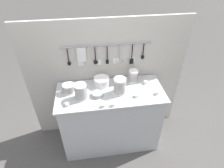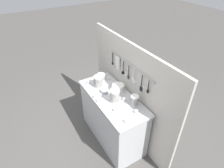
{
  "view_description": "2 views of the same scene",
  "coord_description": "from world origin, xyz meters",
  "px_view_note": "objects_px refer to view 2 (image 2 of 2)",
  "views": [
    {
      "loc": [
        -0.23,
        -1.75,
        2.4
      ],
      "look_at": [
        0.02,
        -0.02,
        1.06
      ],
      "focal_mm": 30.0,
      "sensor_mm": 36.0,
      "label": 1
    },
    {
      "loc": [
        1.93,
        -1.15,
        2.78
      ],
      "look_at": [
        -0.05,
        0.02,
        1.14
      ],
      "focal_mm": 30.0,
      "sensor_mm": 36.0,
      "label": 2
    }
  ],
  "objects_px": {
    "cup_back_left": "(97,76)",
    "cup_edge_far": "(126,121)",
    "cup_mid_row": "(115,110)",
    "cup_front_right": "(98,101)",
    "cup_centre": "(88,82)",
    "plate_stack": "(118,88)",
    "cup_back_right": "(124,99)",
    "bowl_stack_tall_left": "(134,100)",
    "bowl_stack_back_corner": "(98,81)",
    "cup_beside_plates": "(95,97)",
    "bowl_stack_short_front": "(101,77)",
    "steel_mixing_bowl": "(105,91)",
    "cup_edge_near": "(136,112)",
    "bowl_stack_nested_right": "(115,96)",
    "cup_by_caddy": "(109,79)"
  },
  "relations": [
    {
      "from": "cup_front_right",
      "to": "cup_back_right",
      "type": "relative_size",
      "value": 1.0
    },
    {
      "from": "bowl_stack_tall_left",
      "to": "bowl_stack_back_corner",
      "type": "bearing_deg",
      "value": -160.24
    },
    {
      "from": "cup_centre",
      "to": "plate_stack",
      "type": "bearing_deg",
      "value": 37.77
    },
    {
      "from": "cup_front_right",
      "to": "cup_centre",
      "type": "bearing_deg",
      "value": 171.37
    },
    {
      "from": "cup_edge_far",
      "to": "cup_beside_plates",
      "type": "bearing_deg",
      "value": -169.19
    },
    {
      "from": "cup_back_left",
      "to": "cup_edge_far",
      "type": "distance_m",
      "value": 1.18
    },
    {
      "from": "steel_mixing_bowl",
      "to": "cup_back_right",
      "type": "xyz_separation_m",
      "value": [
        0.33,
        0.15,
        -0.0
      ]
    },
    {
      "from": "plate_stack",
      "to": "cup_beside_plates",
      "type": "distance_m",
      "value": 0.41
    },
    {
      "from": "cup_front_right",
      "to": "cup_back_right",
      "type": "distance_m",
      "value": 0.39
    },
    {
      "from": "cup_mid_row",
      "to": "cup_back_left",
      "type": "xyz_separation_m",
      "value": [
        -0.91,
        0.19,
        0.0
      ]
    },
    {
      "from": "steel_mixing_bowl",
      "to": "cup_edge_far",
      "type": "height_order",
      "value": "steel_mixing_bowl"
    },
    {
      "from": "cup_edge_near",
      "to": "cup_centre",
      "type": "distance_m",
      "value": 1.02
    },
    {
      "from": "steel_mixing_bowl",
      "to": "cup_back_right",
      "type": "relative_size",
      "value": 2.79
    },
    {
      "from": "steel_mixing_bowl",
      "to": "cup_beside_plates",
      "type": "height_order",
      "value": "steel_mixing_bowl"
    },
    {
      "from": "bowl_stack_nested_right",
      "to": "cup_mid_row",
      "type": "xyz_separation_m",
      "value": [
        0.19,
        -0.1,
        -0.08
      ]
    },
    {
      "from": "bowl_stack_tall_left",
      "to": "bowl_stack_back_corner",
      "type": "distance_m",
      "value": 0.72
    },
    {
      "from": "cup_edge_near",
      "to": "cup_back_left",
      "type": "bearing_deg",
      "value": -177.43
    },
    {
      "from": "cup_back_left",
      "to": "cup_centre",
      "type": "xyz_separation_m",
      "value": [
        0.1,
        -0.22,
        0.0
      ]
    },
    {
      "from": "steel_mixing_bowl",
      "to": "cup_by_caddy",
      "type": "relative_size",
      "value": 2.79
    },
    {
      "from": "cup_centre",
      "to": "steel_mixing_bowl",
      "type": "bearing_deg",
      "value": 19.29
    },
    {
      "from": "cup_back_left",
      "to": "bowl_stack_tall_left",
      "type": "bearing_deg",
      "value": 7.55
    },
    {
      "from": "steel_mixing_bowl",
      "to": "cup_edge_far",
      "type": "relative_size",
      "value": 2.79
    },
    {
      "from": "cup_mid_row",
      "to": "cup_back_left",
      "type": "distance_m",
      "value": 0.93
    },
    {
      "from": "cup_mid_row",
      "to": "cup_edge_far",
      "type": "xyz_separation_m",
      "value": [
        0.26,
        0.01,
        0.0
      ]
    },
    {
      "from": "bowl_stack_nested_right",
      "to": "cup_edge_far",
      "type": "xyz_separation_m",
      "value": [
        0.44,
        -0.09,
        -0.08
      ]
    },
    {
      "from": "steel_mixing_bowl",
      "to": "cup_mid_row",
      "type": "bearing_deg",
      "value": -10.62
    },
    {
      "from": "cup_by_caddy",
      "to": "cup_back_right",
      "type": "height_order",
      "value": "same"
    },
    {
      "from": "bowl_stack_tall_left",
      "to": "cup_edge_near",
      "type": "relative_size",
      "value": 3.37
    },
    {
      "from": "cup_beside_plates",
      "to": "bowl_stack_nested_right",
      "type": "bearing_deg",
      "value": 44.14
    },
    {
      "from": "cup_back_right",
      "to": "cup_back_left",
      "type": "bearing_deg",
      "value": -176.36
    },
    {
      "from": "bowl_stack_tall_left",
      "to": "cup_mid_row",
      "type": "height_order",
      "value": "bowl_stack_tall_left"
    },
    {
      "from": "cup_by_caddy",
      "to": "cup_centre",
      "type": "xyz_separation_m",
      "value": [
        -0.08,
        -0.36,
        0.0
      ]
    },
    {
      "from": "bowl_stack_tall_left",
      "to": "cup_back_right",
      "type": "relative_size",
      "value": 3.37
    },
    {
      "from": "cup_front_right",
      "to": "cup_edge_far",
      "type": "bearing_deg",
      "value": 12.86
    },
    {
      "from": "cup_centre",
      "to": "cup_front_right",
      "type": "bearing_deg",
      "value": -8.63
    },
    {
      "from": "bowl_stack_nested_right",
      "to": "plate_stack",
      "type": "bearing_deg",
      "value": 136.87
    },
    {
      "from": "cup_mid_row",
      "to": "cup_edge_far",
      "type": "bearing_deg",
      "value": 3.09
    },
    {
      "from": "bowl_stack_short_front",
      "to": "cup_beside_plates",
      "type": "height_order",
      "value": "bowl_stack_short_front"
    },
    {
      "from": "cup_by_caddy",
      "to": "cup_edge_far",
      "type": "distance_m",
      "value": 1.03
    },
    {
      "from": "bowl_stack_tall_left",
      "to": "cup_beside_plates",
      "type": "height_order",
      "value": "bowl_stack_tall_left"
    },
    {
      "from": "cup_front_right",
      "to": "cup_beside_plates",
      "type": "height_order",
      "value": "same"
    },
    {
      "from": "steel_mixing_bowl",
      "to": "cup_back_left",
      "type": "xyz_separation_m",
      "value": [
        -0.45,
        0.1,
        -0.0
      ]
    },
    {
      "from": "cup_back_right",
      "to": "cup_edge_far",
      "type": "relative_size",
      "value": 1.0
    },
    {
      "from": "cup_edge_far",
      "to": "cup_centre",
      "type": "distance_m",
      "value": 1.07
    },
    {
      "from": "cup_by_caddy",
      "to": "cup_beside_plates",
      "type": "height_order",
      "value": "same"
    },
    {
      "from": "plate_stack",
      "to": "cup_mid_row",
      "type": "height_order",
      "value": "plate_stack"
    },
    {
      "from": "bowl_stack_back_corner",
      "to": "plate_stack",
      "type": "relative_size",
      "value": 1.0
    },
    {
      "from": "cup_mid_row",
      "to": "cup_centre",
      "type": "xyz_separation_m",
      "value": [
        -0.81,
        -0.04,
        0.0
      ]
    },
    {
      "from": "bowl_stack_short_front",
      "to": "cup_edge_near",
      "type": "relative_size",
      "value": 2.81
    },
    {
      "from": "cup_beside_plates",
      "to": "bowl_stack_short_front",
      "type": "bearing_deg",
      "value": 140.64
    }
  ]
}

